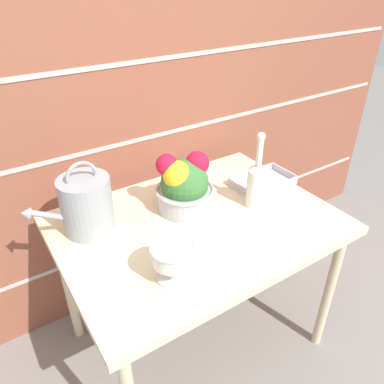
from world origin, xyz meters
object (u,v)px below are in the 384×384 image
glass_decanter (256,182)px  flower_planter (184,185)px  watering_can (86,205)px  crystal_pedestal_bowl (173,257)px  wire_tray (263,182)px

glass_decanter → flower_planter: bearing=151.4°
flower_planter → watering_can: bearing=168.9°
crystal_pedestal_bowl → flower_planter: 0.42m
watering_can → wire_tray: (0.82, -0.11, -0.11)m
watering_can → crystal_pedestal_bowl: 0.44m
watering_can → flower_planter: 0.40m
flower_planter → wire_tray: (0.42, -0.03, -0.10)m
watering_can → wire_tray: bearing=-7.8°
watering_can → glass_decanter: 0.70m
crystal_pedestal_bowl → flower_planter: bearing=53.1°
watering_can → crystal_pedestal_bowl: size_ratio=2.25×
glass_decanter → wire_tray: bearing=36.7°
crystal_pedestal_bowl → flower_planter: (0.25, 0.34, 0.02)m
flower_planter → glass_decanter: 0.31m
wire_tray → flower_planter: bearing=175.4°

